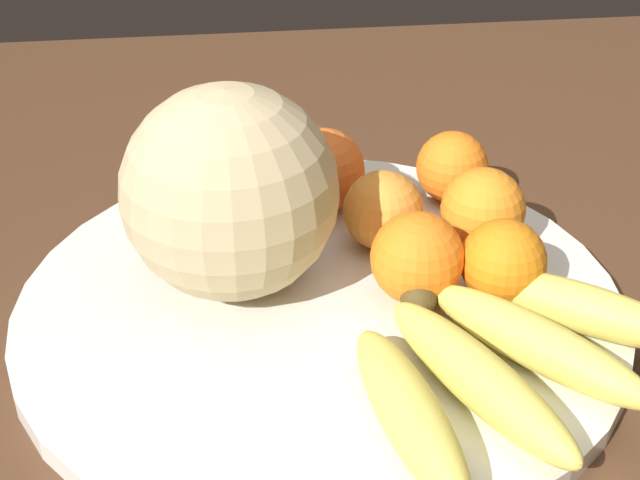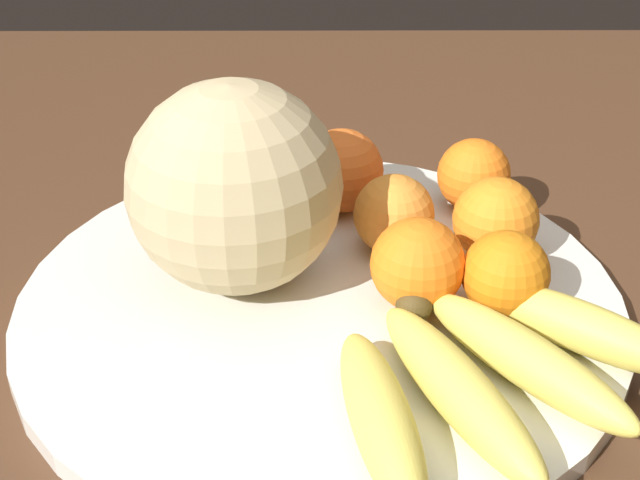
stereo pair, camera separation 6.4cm
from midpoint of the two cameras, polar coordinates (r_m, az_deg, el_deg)
The scene contains 11 objects.
kitchen_table at distance 0.73m, azimuth 2.19°, elevation -10.45°, with size 1.28×1.11×0.72m.
fruit_bowl at distance 0.67m, azimuth -2.73°, elevation -4.24°, with size 0.45×0.45×0.02m.
melon at distance 0.64m, azimuth -8.62°, elevation 2.96°, with size 0.16×0.16×0.16m.
banana_bunch at distance 0.58m, azimuth 8.47°, elevation -7.63°, with size 0.23×0.25×0.04m.
orange_front_left at distance 0.78m, azimuth 6.14°, elevation 4.61°, with size 0.06×0.06×0.06m.
orange_front_right at distance 0.71m, azimuth 1.40°, elevation 1.83°, with size 0.06×0.06×0.06m.
orange_mid_center at distance 0.64m, azimuth 3.47°, elevation -1.32°, with size 0.07×0.07×0.07m.
orange_back_left at distance 0.76m, azimuth -2.21°, elevation 4.44°, with size 0.07×0.07×0.07m.
orange_back_right at distance 0.65m, azimuth 8.93°, elevation -1.46°, with size 0.06×0.06×0.06m.
orange_top_small at distance 0.71m, azimuth 7.89°, elevation 1.88°, with size 0.07×0.07×0.07m.
orange_side_extra at distance 0.78m, azimuth -6.31°, elevation 4.43°, with size 0.06×0.06×0.06m.
Camera 1 is at (0.52, -0.12, 1.13)m, focal length 50.00 mm.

